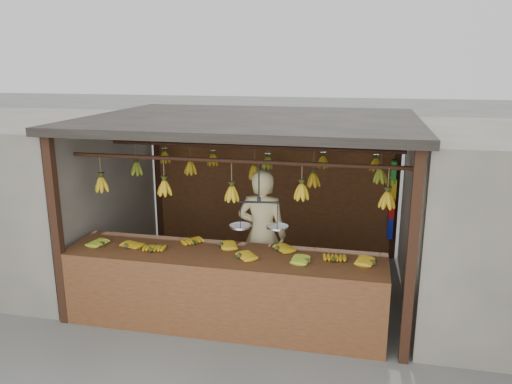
# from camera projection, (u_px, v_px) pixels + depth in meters

# --- Properties ---
(ground) EXTENTS (80.00, 80.00, 0.00)m
(ground) POSITION_uv_depth(u_px,v_px,m) (252.00, 285.00, 7.15)
(ground) COLOR #5B5B57
(stall) EXTENTS (4.30, 3.30, 2.40)m
(stall) POSITION_uv_depth(u_px,v_px,m) (256.00, 145.00, 6.96)
(stall) COLOR black
(stall) RESTS_ON ground
(neighbor_left) EXTENTS (3.00, 3.00, 2.30)m
(neighbor_left) POSITION_uv_depth(u_px,v_px,m) (22.00, 194.00, 7.60)
(neighbor_left) COLOR slate
(neighbor_left) RESTS_ON ground
(counter) EXTENTS (3.83, 0.87, 0.96)m
(counter) POSITION_uv_depth(u_px,v_px,m) (221.00, 272.00, 5.82)
(counter) COLOR brown
(counter) RESTS_ON ground
(hanging_bananas) EXTENTS (3.58, 2.24, 0.38)m
(hanging_bananas) POSITION_uv_depth(u_px,v_px,m) (252.00, 174.00, 6.75)
(hanging_bananas) COLOR gold
(hanging_bananas) RESTS_ON ground
(balance_scale) EXTENTS (0.67, 0.32, 0.78)m
(balance_scale) POSITION_uv_depth(u_px,v_px,m) (259.00, 223.00, 5.82)
(balance_scale) COLOR black
(balance_scale) RESTS_ON ground
(vendor) EXTENTS (0.66, 0.44, 1.77)m
(vendor) POSITION_uv_depth(u_px,v_px,m) (262.00, 235.00, 6.57)
(vendor) COLOR beige
(vendor) RESTS_ON ground
(bag_bundles) EXTENTS (0.08, 0.26, 1.22)m
(bag_bundles) POSITION_uv_depth(u_px,v_px,m) (392.00, 199.00, 7.76)
(bag_bundles) COLOR #199926
(bag_bundles) RESTS_ON ground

